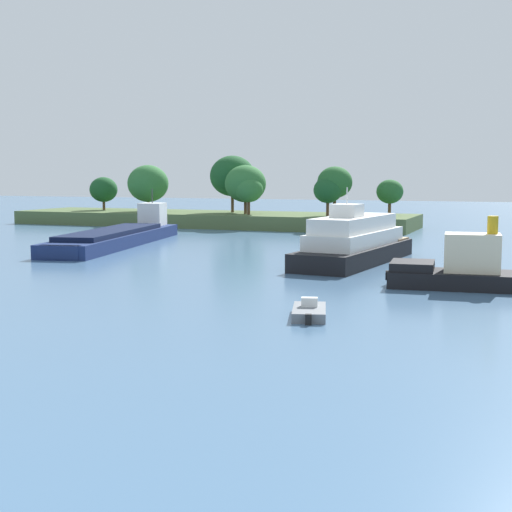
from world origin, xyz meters
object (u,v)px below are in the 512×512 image
at_px(tugboat, 464,270).
at_px(cargo_barge, 119,235).
at_px(white_riverboat, 355,242).
at_px(fishing_skiff, 309,312).

xyz_separation_m(tugboat, cargo_barge, (-38.33, 18.03, -0.23)).
distance_m(cargo_barge, white_riverboat, 28.97).
relative_size(tugboat, cargo_barge, 0.36).
xyz_separation_m(tugboat, fishing_skiff, (-6.77, -13.49, -0.95)).
relative_size(tugboat, fishing_skiff, 2.54).
bearing_deg(tugboat, fishing_skiff, -116.64).
height_order(tugboat, fishing_skiff, tugboat).
height_order(tugboat, white_riverboat, white_riverboat).
bearing_deg(cargo_barge, fishing_skiff, -44.96).
bearing_deg(white_riverboat, tugboat, -47.69).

